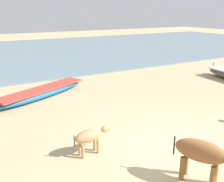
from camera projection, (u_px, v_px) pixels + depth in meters
The scene contains 5 objects.
ground at pixel (187, 151), 6.78m from camera, with size 80.00×80.00×0.00m, color tan.
sea_water at pixel (26, 53), 22.26m from camera, with size 60.00×20.00×0.08m, color slate.
fishing_boat_1 at pixel (42, 92), 10.94m from camera, with size 4.59×2.74×0.60m.
cow_adult_brown at pixel (203, 153), 5.36m from camera, with size 0.92×1.43×0.98m.
calf_far_tan at pixel (90, 137), 6.53m from camera, with size 1.06×0.36×0.68m.
Camera 1 is at (-4.71, -4.21, 3.52)m, focal length 41.64 mm.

